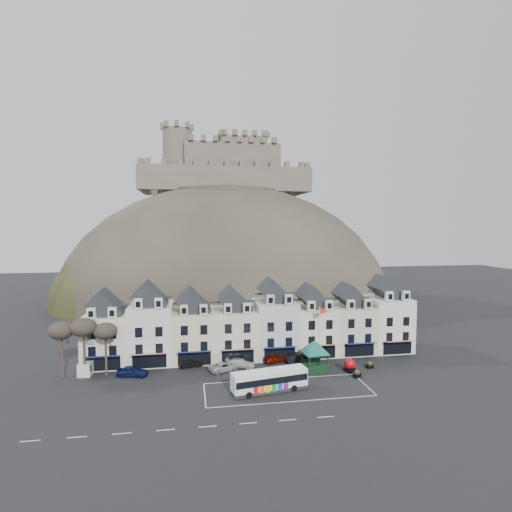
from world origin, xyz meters
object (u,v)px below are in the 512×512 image
at_px(car_silver, 224,367).
at_px(car_white, 240,363).
at_px(red_buoy, 350,365).
at_px(white_van, 88,367).
at_px(bus, 269,380).
at_px(car_black, 191,363).
at_px(car_charcoal, 300,358).
at_px(car_navy, 133,371).
at_px(car_maroon, 276,358).
at_px(flagpole, 320,332).
at_px(bus_shelter, 315,347).

relative_size(car_silver, car_white, 1.04).
distance_m(red_buoy, white_van, 39.26).
bearing_deg(bus, car_black, 122.58).
distance_m(car_black, car_charcoal, 17.34).
relative_size(bus, car_white, 2.33).
bearing_deg(car_black, car_silver, -129.45).
bearing_deg(car_white, car_silver, 137.45).
relative_size(car_navy, car_maroon, 1.07).
bearing_deg(white_van, car_black, 3.28).
xyz_separation_m(bus, car_charcoal, (7.01, 10.21, -0.83)).
bearing_deg(car_white, car_charcoal, -63.52).
bearing_deg(car_navy, car_charcoal, -73.54).
xyz_separation_m(car_navy, car_black, (8.36, 2.50, -0.14)).
distance_m(flagpole, car_white, 13.45).
bearing_deg(flagpole, car_silver, -177.97).
height_order(car_white, car_maroon, car_maroon).
relative_size(bus_shelter, car_black, 1.92).
bearing_deg(car_black, bus, -149.87).
bearing_deg(car_black, car_white, -113.03).
bearing_deg(bus, car_navy, 144.94).
relative_size(bus, red_buoy, 5.25).
xyz_separation_m(bus_shelter, car_charcoal, (-1.35, 3.53, -2.80)).
relative_size(bus_shelter, car_white, 1.60).
height_order(bus_shelter, flagpole, flagpole).
relative_size(car_black, car_white, 0.84).
xyz_separation_m(bus_shelter, red_buoy, (4.98, -1.53, -2.55)).
bearing_deg(bus_shelter, car_maroon, 134.25).
bearing_deg(white_van, car_silver, -3.77).
relative_size(bus, white_van, 2.50).
distance_m(bus_shelter, car_navy, 27.24).
distance_m(bus_shelter, car_black, 19.39).
bearing_deg(bus, car_charcoal, 44.92).
relative_size(bus, car_charcoal, 2.26).
bearing_deg(flagpole, red_buoy, -48.67).
height_order(flagpole, car_white, flagpole).
height_order(red_buoy, car_silver, red_buoy).
distance_m(car_black, car_maroon, 13.53).
bearing_deg(flagpole, car_white, 177.17).
bearing_deg(car_navy, car_silver, -77.39).
bearing_deg(bus, flagpole, 31.64).
xyz_separation_m(red_buoy, flagpole, (-3.41, 3.88, 4.21)).
distance_m(car_silver, car_charcoal, 12.40).
relative_size(white_van, car_silver, 0.90).
relative_size(bus, car_maroon, 2.51).
bearing_deg(white_van, car_charcoal, 1.92).
xyz_separation_m(car_white, car_maroon, (5.91, 1.34, 0.06)).
relative_size(bus_shelter, white_van, 1.72).
distance_m(white_van, car_charcoal, 32.50).
bearing_deg(car_navy, white_van, 82.44).
bearing_deg(car_navy, flagpole, -76.31).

